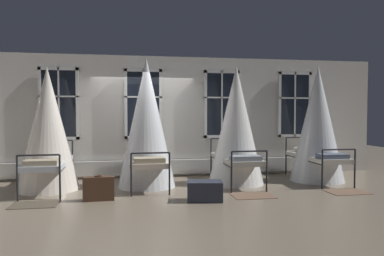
% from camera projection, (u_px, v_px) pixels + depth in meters
% --- Properties ---
extents(ground, '(22.82, 22.82, 0.00)m').
position_uv_depth(ground, '(146.00, 185.00, 8.24)').
color(ground, gray).
extents(back_wall_with_windows, '(12.41, 0.10, 3.03)m').
position_uv_depth(back_wall_with_windows, '(143.00, 117.00, 9.25)').
color(back_wall_with_windows, silver).
rests_on(back_wall_with_windows, ground).
extents(window_bank, '(8.95, 0.10, 2.63)m').
position_uv_depth(window_bank, '(144.00, 138.00, 9.16)').
color(window_bank, black).
rests_on(window_bank, ground).
extents(cot_second, '(1.26, 1.97, 2.58)m').
position_uv_depth(cot_second, '(48.00, 130.00, 7.70)').
color(cot_second, black).
rests_on(cot_second, ground).
extents(cot_third, '(1.26, 1.97, 2.82)m').
position_uv_depth(cot_third, '(147.00, 124.00, 8.06)').
color(cot_third, black).
rests_on(cot_third, ground).
extents(cot_fourth, '(1.26, 1.96, 2.69)m').
position_uv_depth(cot_fourth, '(236.00, 126.00, 8.39)').
color(cot_fourth, black).
rests_on(cot_fourth, ground).
extents(cot_fifth, '(1.26, 1.98, 2.74)m').
position_uv_depth(cot_fifth, '(317.00, 125.00, 8.74)').
color(cot_fifth, black).
rests_on(cot_fifth, ground).
extents(rug_second, '(0.80, 0.56, 0.01)m').
position_uv_depth(rug_second, '(35.00, 205.00, 6.46)').
color(rug_second, brown).
rests_on(rug_second, ground).
extents(rug_fourth, '(0.81, 0.58, 0.01)m').
position_uv_depth(rug_fourth, '(253.00, 196.00, 7.15)').
color(rug_fourth, brown).
rests_on(rug_fourth, ground).
extents(rug_fifth, '(0.81, 0.58, 0.01)m').
position_uv_depth(rug_fifth, '(347.00, 192.00, 7.49)').
color(rug_fifth, brown).
rests_on(rug_fifth, ground).
extents(suitcase_dark, '(0.57, 0.24, 0.47)m').
position_uv_depth(suitcase_dark, '(99.00, 188.00, 6.79)').
color(suitcase_dark, '#472D1E').
rests_on(suitcase_dark, ground).
extents(travel_trunk, '(0.70, 0.50, 0.36)m').
position_uv_depth(travel_trunk, '(205.00, 191.00, 6.76)').
color(travel_trunk, '#2D3342').
rests_on(travel_trunk, ground).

